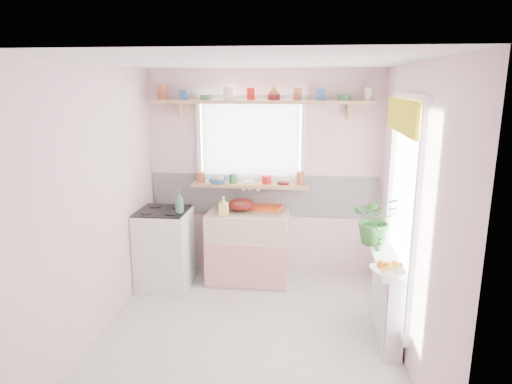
# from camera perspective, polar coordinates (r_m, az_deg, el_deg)

# --- Properties ---
(room) EXTENTS (3.20, 3.20, 3.20)m
(room) POSITION_cam_1_polar(r_m,az_deg,el_deg) (4.76, 7.99, 1.71)
(room) COLOR silver
(room) RESTS_ON ground
(sink_unit) EXTENTS (0.95, 0.65, 1.11)m
(sink_unit) POSITION_cam_1_polar(r_m,az_deg,el_deg) (5.48, -0.99, -6.79)
(sink_unit) COLOR white
(sink_unit) RESTS_ON ground
(cooker) EXTENTS (0.58, 0.58, 0.93)m
(cooker) POSITION_cam_1_polar(r_m,az_deg,el_deg) (5.45, -11.36, -6.86)
(cooker) COLOR white
(cooker) RESTS_ON ground
(radiator_ledge) EXTENTS (0.22, 0.95, 0.78)m
(radiator_ledge) POSITION_cam_1_polar(r_m,az_deg,el_deg) (4.51, 16.07, -12.47)
(radiator_ledge) COLOR white
(radiator_ledge) RESTS_ON ground
(windowsill) EXTENTS (1.40, 0.22, 0.04)m
(windowsill) POSITION_cam_1_polar(r_m,az_deg,el_deg) (5.46, -0.76, 0.88)
(windowsill) COLOR tan
(windowsill) RESTS_ON room
(pine_shelf) EXTENTS (2.52, 0.24, 0.04)m
(pine_shelf) POSITION_cam_1_polar(r_m,az_deg,el_deg) (5.30, 0.83, 11.21)
(pine_shelf) COLOR tan
(pine_shelf) RESTS_ON room
(shelf_crockery) EXTENTS (2.47, 0.11, 0.12)m
(shelf_crockery) POSITION_cam_1_polar(r_m,az_deg,el_deg) (5.30, 0.58, 12.01)
(shelf_crockery) COLOR #A55133
(shelf_crockery) RESTS_ON pine_shelf
(sill_crockery) EXTENTS (1.35, 0.11, 0.12)m
(sill_crockery) POSITION_cam_1_polar(r_m,az_deg,el_deg) (5.44, -0.95, 1.66)
(sill_crockery) COLOR #A55133
(sill_crockery) RESTS_ON windowsill
(dish_tray) EXTENTS (0.44, 0.36, 0.04)m
(dish_tray) POSITION_cam_1_polar(r_m,az_deg,el_deg) (5.52, 1.17, -1.86)
(dish_tray) COLOR #F14F15
(dish_tray) RESTS_ON sink_unit
(colander) EXTENTS (0.41, 0.41, 0.14)m
(colander) POSITION_cam_1_polar(r_m,az_deg,el_deg) (5.42, -1.86, -1.59)
(colander) COLOR #55120E
(colander) RESTS_ON sink_unit
(jade_plant) EXTENTS (0.47, 0.41, 0.51)m
(jade_plant) POSITION_cam_1_polar(r_m,az_deg,el_deg) (4.64, 14.72, -3.28)
(jade_plant) COLOR #306A2A
(jade_plant) RESTS_ON radiator_ledge
(fruit_bowl) EXTENTS (0.33, 0.33, 0.07)m
(fruit_bowl) POSITION_cam_1_polar(r_m,az_deg,el_deg) (3.97, 16.11, -9.64)
(fruit_bowl) COLOR silver
(fruit_bowl) RESTS_ON radiator_ledge
(herb_pot) EXTENTS (0.13, 0.09, 0.23)m
(herb_pot) POSITION_cam_1_polar(r_m,az_deg,el_deg) (4.49, 14.97, -5.69)
(herb_pot) COLOR #3A6E2C
(herb_pot) RESTS_ON radiator_ledge
(soap_bottle_sink) EXTENTS (0.10, 0.10, 0.21)m
(soap_bottle_sink) POSITION_cam_1_polar(r_m,az_deg,el_deg) (5.24, -4.06, -1.76)
(soap_bottle_sink) COLOR #FEF371
(soap_bottle_sink) RESTS_ON sink_unit
(sill_cup) EXTENTS (0.14, 0.14, 0.11)m
(sill_cup) POSITION_cam_1_polar(r_m,az_deg,el_deg) (5.44, -4.74, 1.59)
(sill_cup) COLOR beige
(sill_cup) RESTS_ON windowsill
(sill_bowl) EXTENTS (0.28, 0.28, 0.07)m
(sill_bowl) POSITION_cam_1_polar(r_m,az_deg,el_deg) (5.45, -4.82, 1.39)
(sill_bowl) COLOR #3468A9
(sill_bowl) RESTS_ON windowsill
(shelf_vase) EXTENTS (0.18, 0.18, 0.16)m
(shelf_vase) POSITION_cam_1_polar(r_m,az_deg,el_deg) (5.35, 2.28, 12.31)
(shelf_vase) COLOR #9E6030
(shelf_vase) RESTS_ON pine_shelf
(cooker_bottle) EXTENTS (0.12, 0.12, 0.25)m
(cooker_bottle) POSITION_cam_1_polar(r_m,az_deg,el_deg) (5.15, -9.57, -1.22)
(cooker_bottle) COLOR #3F7F55
(cooker_bottle) RESTS_ON cooker
(fruit) EXTENTS (0.20, 0.14, 0.10)m
(fruit) POSITION_cam_1_polar(r_m,az_deg,el_deg) (3.95, 16.24, -8.82)
(fruit) COLOR orange
(fruit) RESTS_ON fruit_bowl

